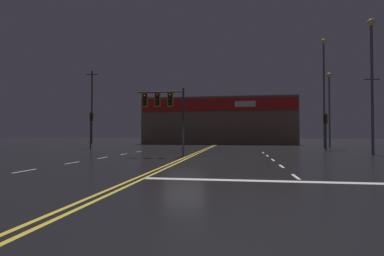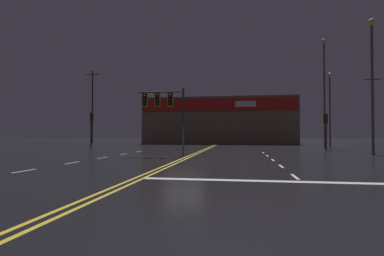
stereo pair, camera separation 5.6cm
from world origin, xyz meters
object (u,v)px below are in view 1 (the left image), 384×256
Objects in this scene: traffic_signal_median at (163,104)px; streetlight_near_left at (324,81)px; traffic_signal_corner_northeast at (325,123)px; streetlight_near_right at (372,69)px; streetlight_far_left at (329,99)px; traffic_signal_corner_northwest at (91,122)px.

streetlight_near_left is (14.78, 14.52, 3.85)m from traffic_signal_median.
traffic_signal_corner_northeast is 7.23m from streetlight_near_right.
streetlight_far_left is (1.00, 14.25, -0.66)m from streetlight_near_right.
streetlight_far_left is (26.49, 8.74, 2.96)m from traffic_signal_corner_northwest.
traffic_signal_corner_northeast is 7.24m from streetlight_near_left.
traffic_signal_median is 1.23× the size of traffic_signal_corner_northwest.
streetlight_near_left is (24.99, 5.44, 4.69)m from traffic_signal_corner_northwest.
streetlight_near_right reaches higher than traffic_signal_corner_northeast.
streetlight_near_left is 11.01m from streetlight_near_right.
streetlight_near_left is at bearing 12.27° from traffic_signal_corner_northwest.
traffic_signal_corner_northwest is 0.32× the size of streetlight_near_left.
streetlight_near_right reaches higher than streetlight_far_left.
streetlight_near_left is (1.27, 5.11, 4.97)m from traffic_signal_corner_northeast.
streetlight_near_left is 1.19× the size of streetlight_near_right.
streetlight_near_right is (0.50, -10.95, -1.07)m from streetlight_near_left.
streetlight_near_right is at bearing -73.19° from traffic_signal_corner_northeast.
traffic_signal_median is at bearing -132.39° from streetlight_far_left.
traffic_signal_corner_northwest is at bearing 167.80° from streetlight_near_right.
traffic_signal_corner_northeast is 0.39× the size of streetlight_far_left.
traffic_signal_corner_northwest is 0.38× the size of streetlight_near_right.
streetlight_far_left is at bearing 65.64° from streetlight_near_left.
traffic_signal_median is 21.07m from streetlight_near_left.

